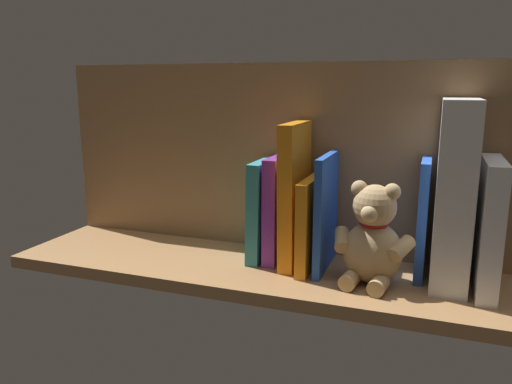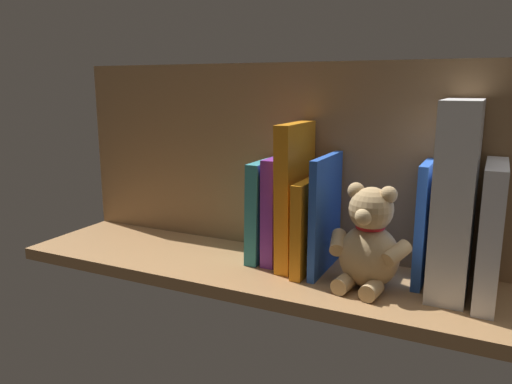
{
  "view_description": "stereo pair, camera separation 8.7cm",
  "coord_description": "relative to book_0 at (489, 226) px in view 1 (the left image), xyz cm",
  "views": [
    {
      "loc": [
        -29.28,
        80.19,
        31.72
      ],
      "look_at": [
        0.0,
        0.0,
        13.19
      ],
      "focal_mm": 34.81,
      "sensor_mm": 36.0,
      "label": 1
    },
    {
      "loc": [
        -37.31,
        76.78,
        31.72
      ],
      "look_at": [
        0.0,
        0.0,
        13.19
      ],
      "focal_mm": 34.81,
      "sensor_mm": 36.0,
      "label": 2
    }
  ],
  "objects": [
    {
      "name": "dictionary_thick_white",
      "position": [
        5.26,
        -0.56,
        4.46
      ],
      "size": [
        5.58,
        14.18,
        29.63
      ],
      "primitive_type": "cube",
      "color": "silver",
      "rests_on": "ground_plane"
    },
    {
      "name": "book_4",
      "position": [
        31.39,
        -1.18,
        2.31
      ],
      "size": [
        2.93,
        13.14,
        25.36
      ],
      "primitive_type": "cube",
      "rotation": [
        0.0,
        0.01,
        0.0
      ],
      "color": "orange",
      "rests_on": "ground_plane"
    },
    {
      "name": "book_1",
      "position": [
        9.75,
        -2.58,
        -0.44
      ],
      "size": [
        1.5,
        10.34,
        19.82
      ],
      "primitive_type": "cube",
      "color": "blue",
      "rests_on": "ground_plane"
    },
    {
      "name": "teddy_bear",
      "position": [
        17.05,
        3.44,
        -3.0
      ],
      "size": [
        13.43,
        11.62,
        16.72
      ],
      "rotation": [
        0.0,
        0.0,
        -0.14
      ],
      "color": "tan",
      "rests_on": "ground_plane"
    },
    {
      "name": "book_3",
      "position": [
        28.17,
        -0.42,
        -2.32
      ],
      "size": [
        1.98,
        14.66,
        16.07
      ],
      "primitive_type": "cube",
      "rotation": [
        0.0,
        -0.0,
        0.0
      ],
      "color": "orange",
      "rests_on": "ground_plane"
    },
    {
      "name": "ground_plane",
      "position": [
        37.78,
        1.47,
        -11.45
      ],
      "size": [
        89.67,
        25.25,
        2.2
      ],
      "primitive_type": "cube",
      "color": "#A87A4C"
    },
    {
      "name": "shelf_back_panel",
      "position": [
        37.78,
        -8.9,
        7.51
      ],
      "size": [
        89.67,
        1.5,
        35.73
      ],
      "primitive_type": "cube",
      "color": "olive",
      "rests_on": "ground_plane"
    },
    {
      "name": "book_5",
      "position": [
        34.85,
        -2.14,
        -0.77
      ],
      "size": [
        2.4,
        11.24,
        19.17
      ],
      "primitive_type": "cube",
      "color": "purple",
      "rests_on": "ground_plane"
    },
    {
      "name": "book_2",
      "position": [
        25.61,
        -0.72,
        -0.29
      ],
      "size": [
        1.27,
        14.06,
        20.12
      ],
      "primitive_type": "cube",
      "color": "blue",
      "rests_on": "ground_plane"
    },
    {
      "name": "book_6",
      "position": [
        38.18,
        -1.98,
        -1.21
      ],
      "size": [
        2.67,
        11.55,
        18.32
      ],
      "primitive_type": "cube",
      "rotation": [
        0.0,
        -0.02,
        0.0
      ],
      "color": "teal",
      "rests_on": "ground_plane"
    },
    {
      "name": "book_0",
      "position": [
        0.0,
        0.0,
        0.0
      ],
      "size": [
        3.02,
        15.51,
        20.7
      ],
      "primitive_type": "cube",
      "color": "silver",
      "rests_on": "ground_plane"
    }
  ]
}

